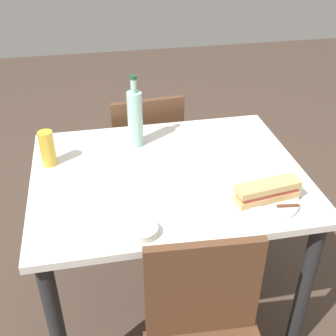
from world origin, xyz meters
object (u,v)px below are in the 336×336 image
at_px(plate_near, 266,200).
at_px(baguette_sandwich_near, 267,191).
at_px(dining_table, 168,195).
at_px(water_bottle, 135,118).
at_px(chair_near, 145,153).
at_px(olive_bowl, 143,231).
at_px(knife_near, 277,206).
at_px(beer_glass, 48,148).

bearing_deg(plate_near, baguette_sandwich_near, 0.00).
bearing_deg(dining_table, water_bottle, -68.78).
height_order(chair_near, olive_bowl, chair_near).
xyz_separation_m(dining_table, olive_bowl, (0.16, 0.35, 0.13)).
bearing_deg(water_bottle, dining_table, 111.22).
height_order(chair_near, water_bottle, water_bottle).
bearing_deg(olive_bowl, knife_near, -176.16).
distance_m(baguette_sandwich_near, water_bottle, 0.67).
bearing_deg(water_bottle, baguette_sandwich_near, 128.78).
distance_m(dining_table, olive_bowl, 0.41).
distance_m(baguette_sandwich_near, beer_glass, 0.90).
relative_size(knife_near, water_bottle, 0.55).
bearing_deg(baguette_sandwich_near, dining_table, -39.90).
xyz_separation_m(plate_near, olive_bowl, (0.47, 0.09, 0.01)).
xyz_separation_m(chair_near, olive_bowl, (0.14, 0.98, 0.29)).
bearing_deg(olive_bowl, beer_glass, -57.81).
relative_size(chair_near, plate_near, 3.58).
height_order(baguette_sandwich_near, beer_glass, beer_glass).
bearing_deg(olive_bowl, dining_table, -113.77).
xyz_separation_m(baguette_sandwich_near, olive_bowl, (0.47, 0.09, -0.03)).
bearing_deg(olive_bowl, plate_near, -169.47).
relative_size(plate_near, beer_glass, 1.57).
height_order(plate_near, knife_near, knife_near).
height_order(water_bottle, beer_glass, water_bottle).
distance_m(chair_near, beer_glass, 0.75).
bearing_deg(olive_bowl, baguette_sandwich_near, -169.47).
relative_size(water_bottle, beer_glass, 2.14).
distance_m(plate_near, baguette_sandwich_near, 0.04).
xyz_separation_m(baguette_sandwich_near, beer_glass, (0.79, -0.42, 0.03)).
height_order(dining_table, baguette_sandwich_near, baguette_sandwich_near).
xyz_separation_m(chair_near, baguette_sandwich_near, (-0.33, 0.89, 0.33)).
height_order(dining_table, olive_bowl, olive_bowl).
relative_size(chair_near, beer_glass, 5.61).
distance_m(plate_near, knife_near, 0.06).
relative_size(knife_near, beer_glass, 1.18).
relative_size(dining_table, plate_near, 4.60).
xyz_separation_m(plate_near, baguette_sandwich_near, (0.00, 0.00, 0.04)).
bearing_deg(knife_near, dining_table, -43.56).
xyz_separation_m(baguette_sandwich_near, water_bottle, (0.41, -0.52, 0.08)).
bearing_deg(dining_table, plate_near, 140.10).
bearing_deg(beer_glass, baguette_sandwich_near, 152.03).
xyz_separation_m(knife_near, water_bottle, (0.43, -0.57, 0.12)).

